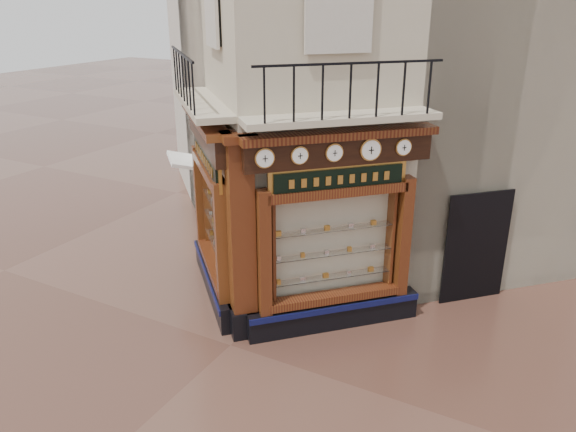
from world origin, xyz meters
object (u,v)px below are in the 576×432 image
Objects in this scene: clock_d at (371,150)px; signboard_left at (206,158)px; signboard_right at (339,179)px; clock_c at (334,153)px; corner_pilaster at (242,242)px; clock_a at (265,158)px; clock_b at (300,155)px; clock_e at (403,147)px; awning at (191,250)px.

signboard_left is (-3.38, -0.30, -0.52)m from clock_d.
clock_c is at bearing -143.35° from signboard_right.
corner_pilaster reaches higher than clock_a.
corner_pilaster reaches higher than clock_d.
corner_pilaster is 2.87m from clock_d.
corner_pilaster is at bearing 156.24° from clock_b.
clock_b is 0.17× the size of signboard_right.
clock_b is 1.96m from clock_e.
clock_e is at bearing 0.00° from clock_d.
signboard_right is at bearing 36.65° from clock_c.
clock_a is 1.05× the size of clock_c.
corner_pilaster reaches higher than signboard_right.
clock_a is at bearing 180.00° from clock_d.
clock_d is (0.93, 0.93, -0.00)m from clock_b.
clock_a reaches higher than awning.
awning is at bearing 126.78° from clock_e.
clock_e is (1.82, 1.82, -0.00)m from clock_a.
clock_b reaches higher than awning.
clock_a is 1.50m from signboard_right.
awning is at bearing 116.66° from signboard_right.
clock_d reaches higher than signboard_left.
corner_pilaster reaches higher than awning.
clock_d is at bearing -11.58° from signboard_right.
clock_b is 0.79× the size of clock_d.
clock_c is at bearing -14.93° from corner_pilaster.
corner_pilaster is 3.40m from clock_e.
signboard_right is (0.47, 0.63, -0.52)m from clock_b.
clock_c is at bearing 180.00° from clock_d.
corner_pilaster is 12.06× the size of clock_c.
clock_a is 0.18× the size of signboard_right.
clock_b is at bearing -23.76° from corner_pilaster.
clock_b is 1.32m from clock_d.
clock_d is at bearing -0.00° from clock_a.
clock_b is 1.02× the size of clock_e.
clock_a is at bearing -175.48° from signboard_right.
clock_e is at bearing -0.00° from clock_a.
corner_pilaster is 1.76m from clock_a.
clock_e is at bearing -143.22° from awning.
clock_d is at bearing -180.00° from clock_e.
clock_c is 1.05× the size of clock_e.
corner_pilaster is 1.82× the size of signboard_left.
clock_c is at bearing -155.41° from awning.
clock_a is at bearing 180.00° from clock_e.
signboard_left is at bearing 100.25° from corner_pilaster.
clock_e is at bearing -123.82° from signboard_left.
corner_pilaster is 2.35m from clock_c.
clock_b reaches higher than signboard_right.
signboard_left is (-3.84, -0.76, -0.52)m from clock_e.
clock_a is at bearing -180.00° from clock_c.
clock_a is (0.55, -0.05, 1.67)m from corner_pilaster.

